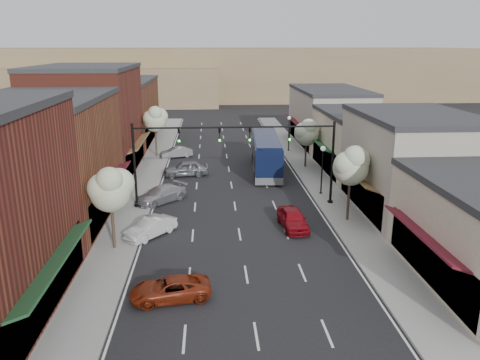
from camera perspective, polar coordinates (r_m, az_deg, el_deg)
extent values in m
plane|color=black|center=(31.38, 0.18, -8.05)|extent=(160.00, 160.00, 0.00)
cube|color=gray|center=(49.18, -11.13, 0.80)|extent=(2.80, 73.00, 0.15)
cube|color=gray|center=(49.84, 8.39, 1.14)|extent=(2.80, 73.00, 0.15)
cube|color=gray|center=(49.01, -9.51, 0.83)|extent=(0.25, 73.00, 0.17)
cube|color=gray|center=(49.57, 6.81, 1.12)|extent=(0.25, 73.00, 0.17)
cube|color=black|center=(24.81, -22.95, -12.28)|extent=(0.60, 11.90, 2.60)
cube|color=#1D4927|center=(23.91, -21.52, -9.20)|extent=(1.07, 9.80, 0.49)
cube|color=brown|center=(37.62, -22.79, 2.04)|extent=(9.00, 14.00, 9.00)
cube|color=#2D2D30|center=(36.86, -23.59, 9.13)|extent=(9.20, 14.10, 0.40)
cube|color=black|center=(37.24, -16.18, -2.11)|extent=(0.60, 11.90, 2.60)
cube|color=#56131F|center=(36.64, -15.15, 0.13)|extent=(1.07, 9.80, 0.49)
cube|color=maroon|center=(50.66, -17.92, 6.76)|extent=(9.00, 14.00, 10.50)
cube|color=#2D2D30|center=(50.12, -18.47, 12.91)|extent=(9.20, 14.10, 0.40)
cube|color=black|center=(50.49, -12.93, 2.88)|extent=(0.60, 11.90, 2.60)
cube|color=brown|center=(50.05, -12.14, 4.57)|extent=(1.07, 9.80, 0.49)
cube|color=brown|center=(66.30, -14.58, 8.00)|extent=(9.00, 18.00, 8.00)
cube|color=#2D2D30|center=(65.87, -14.84, 11.61)|extent=(9.20, 18.10, 0.40)
cube|color=black|center=(66.02, -10.83, 6.08)|extent=(0.60, 15.30, 2.60)
cube|color=#1D4927|center=(65.69, -10.20, 7.39)|extent=(1.07, 12.60, 0.49)
cube|color=black|center=(27.95, 22.51, -8.95)|extent=(0.60, 10.20, 2.60)
cube|color=#56131F|center=(27.04, 21.32, -6.20)|extent=(1.07, 8.40, 0.49)
cube|color=#A1998A|center=(39.05, 20.20, 1.66)|extent=(8.00, 12.00, 7.50)
cube|color=#2D2D30|center=(38.32, 20.77, 7.38)|extent=(8.20, 12.10, 0.40)
cube|color=black|center=(38.29, 14.81, -1.50)|extent=(0.60, 10.20, 2.60)
cube|color=brown|center=(37.63, 13.82, 0.65)|extent=(1.07, 8.40, 0.49)
cube|color=beige|center=(50.12, 14.71, 4.30)|extent=(8.00, 12.00, 6.00)
cube|color=#2D2D30|center=(49.59, 14.98, 7.92)|extent=(8.20, 12.10, 0.40)
cube|color=black|center=(49.39, 10.51, 2.72)|extent=(0.60, 10.20, 2.60)
cube|color=#1D4927|center=(48.87, 9.69, 4.43)|extent=(1.07, 8.40, 0.49)
cube|color=#A1998A|center=(63.26, 10.82, 7.40)|extent=(8.00, 16.00, 7.00)
cube|color=#2D2D30|center=(62.82, 11.00, 10.73)|extent=(8.20, 16.10, 0.40)
cube|color=black|center=(62.75, 7.44, 5.72)|extent=(0.60, 13.60, 2.60)
cube|color=#56131F|center=(62.35, 6.76, 7.07)|extent=(1.07, 11.20, 0.49)
cube|color=#7A6647|center=(118.75, -2.87, 12.88)|extent=(120.00, 30.00, 12.00)
cube|color=#7A6647|center=(109.36, -16.20, 10.93)|extent=(50.00, 20.00, 8.00)
cylinder|color=black|center=(39.96, 10.92, -2.69)|extent=(0.44, 0.44, 0.30)
cylinder|color=black|center=(39.02, 11.18, 1.97)|extent=(0.20, 0.20, 7.00)
cylinder|color=black|center=(37.55, 5.49, 6.49)|extent=(8.00, 0.14, 0.14)
imported|color=black|center=(37.72, 6.07, 5.59)|extent=(0.18, 0.46, 1.10)
sphere|color=#19E533|center=(37.69, 6.08, 4.93)|extent=(0.18, 0.18, 0.18)
imported|color=black|center=(37.32, 1.19, 5.57)|extent=(0.18, 0.46, 1.10)
sphere|color=#19E533|center=(37.28, 1.21, 4.90)|extent=(0.18, 0.18, 0.18)
cylinder|color=black|center=(39.16, -12.41, -3.17)|extent=(0.44, 0.44, 0.30)
cylinder|color=black|center=(38.20, -12.72, 1.58)|extent=(0.20, 0.20, 7.00)
cylinder|color=black|center=(37.13, -6.87, 6.34)|extent=(8.00, 0.14, 0.14)
imported|color=black|center=(37.26, -7.46, 5.42)|extent=(0.18, 0.46, 1.10)
sphere|color=#19E533|center=(37.22, -7.44, 4.75)|extent=(0.18, 0.18, 0.18)
imported|color=black|center=(37.19, -2.51, 5.52)|extent=(0.18, 0.46, 1.10)
sphere|color=#19E533|center=(37.15, -2.50, 4.85)|extent=(0.18, 0.18, 0.18)
cylinder|color=#47382B|center=(35.86, 13.10, -2.15)|extent=(0.20, 0.20, 3.71)
sphere|color=#AEBB90|center=(35.22, 13.34, 1.43)|extent=(2.60, 2.60, 2.60)
sphere|color=#AEBB90|center=(35.53, 14.02, 2.29)|extent=(2.00, 2.00, 2.00)
sphere|color=#AEBB90|center=(34.74, 12.88, 1.86)|extent=(1.90, 1.90, 1.90)
sphere|color=#AEBB90|center=(34.56, 13.83, 2.71)|extent=(1.70, 1.70, 1.70)
cylinder|color=#47382B|center=(50.87, 8.01, 3.31)|extent=(0.20, 0.20, 3.33)
sphere|color=#AEBB90|center=(50.45, 8.10, 5.61)|extent=(2.60, 2.60, 2.60)
sphere|color=#AEBB90|center=(50.77, 8.60, 6.13)|extent=(2.00, 2.00, 2.00)
sphere|color=#AEBB90|center=(50.02, 7.73, 5.90)|extent=(1.90, 1.90, 1.90)
sphere|color=#AEBB90|center=(49.84, 8.37, 6.44)|extent=(1.70, 1.70, 1.70)
cylinder|color=#47382B|center=(31.28, -15.23, -5.24)|extent=(0.20, 0.20, 3.52)
sphere|color=#AEBB90|center=(30.57, -15.53, -1.40)|extent=(2.60, 2.60, 2.60)
sphere|color=#AEBB90|center=(30.62, -14.57, -0.43)|extent=(2.00, 2.00, 2.00)
sphere|color=#AEBB90|center=(30.28, -16.43, -0.98)|extent=(1.90, 1.90, 1.90)
sphere|color=#AEBB90|center=(29.83, -15.66, -0.07)|extent=(1.70, 1.70, 1.70)
cylinder|color=#47382B|center=(55.99, -10.20, 4.66)|extent=(0.20, 0.20, 3.84)
sphere|color=#AEBB90|center=(55.57, -10.33, 7.08)|extent=(2.60, 2.60, 2.60)
sphere|color=#AEBB90|center=(55.74, -9.80, 7.64)|extent=(2.00, 2.00, 2.00)
sphere|color=#AEBB90|center=(55.27, -10.79, 7.39)|extent=(1.90, 1.90, 1.90)
sphere|color=#AEBB90|center=(54.92, -10.33, 7.99)|extent=(1.70, 1.70, 1.70)
cylinder|color=black|center=(42.23, 9.82, -1.67)|extent=(0.28, 0.28, 0.20)
cylinder|color=black|center=(41.69, 9.94, 0.82)|extent=(0.12, 0.12, 4.00)
sphere|color=white|center=(41.17, 10.09, 3.80)|extent=(0.44, 0.44, 0.44)
cylinder|color=black|center=(58.78, 5.92, 3.56)|extent=(0.28, 0.28, 0.20)
cylinder|color=black|center=(58.40, 5.97, 5.38)|extent=(0.12, 0.12, 4.00)
sphere|color=white|center=(58.03, 6.04, 7.53)|extent=(0.44, 0.44, 0.44)
cube|color=#0D1636|center=(49.23, 3.17, 3.39)|extent=(3.37, 12.23, 3.08)
cube|color=#595B60|center=(49.56, 3.14, 1.78)|extent=(3.39, 12.25, 0.71)
cube|color=black|center=(49.13, 3.18, 3.88)|extent=(3.37, 11.27, 1.11)
cube|color=#0D1636|center=(48.90, 3.20, 5.21)|extent=(3.13, 11.73, 0.25)
cube|color=black|center=(43.26, 3.63, 2.44)|extent=(2.10, 0.21, 1.21)
cylinder|color=black|center=(45.44, 1.94, 0.41)|extent=(0.39, 1.07, 1.05)
cylinder|color=black|center=(45.58, 4.93, 0.41)|extent=(0.39, 1.07, 1.05)
cylinder|color=black|center=(53.23, 1.63, 2.78)|extent=(0.39, 1.07, 1.05)
cylinder|color=black|center=(53.36, 4.19, 2.77)|extent=(0.39, 1.07, 1.05)
cylinder|color=black|center=(51.86, 1.68, 2.41)|extent=(0.39, 1.07, 1.05)
cylinder|color=black|center=(51.99, 4.30, 2.41)|extent=(0.39, 1.07, 1.05)
imported|color=maroon|center=(34.24, 6.46, -4.71)|extent=(2.03, 4.39, 1.46)
imported|color=maroon|center=(25.38, -8.53, -13.00)|extent=(4.49, 2.59, 1.18)
imported|color=silver|center=(33.22, -10.85, -5.70)|extent=(3.63, 3.97, 1.32)
imported|color=#A09FA4|center=(40.06, -9.63, -1.76)|extent=(4.76, 4.75, 1.39)
imported|color=slate|center=(47.77, -6.62, 1.41)|extent=(4.72, 2.34, 1.55)
imported|color=#A3A3A9|center=(55.78, -7.78, 3.36)|extent=(3.99, 2.54, 1.24)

